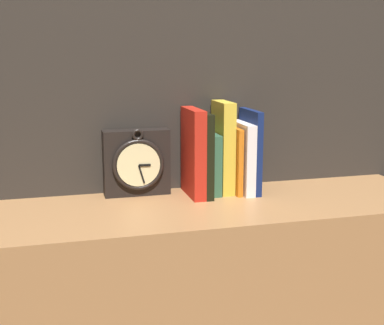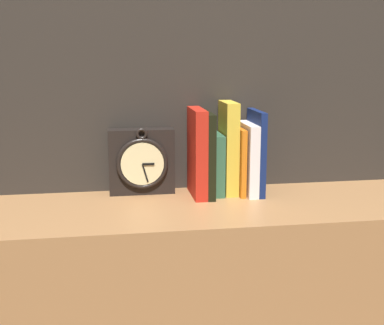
# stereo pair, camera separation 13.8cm
# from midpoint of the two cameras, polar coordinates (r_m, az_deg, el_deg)

# --- Properties ---
(clock) EXTENTS (0.18, 0.07, 0.19)m
(clock) POSITION_cam_midpoint_polar(r_m,az_deg,el_deg) (1.51, -2.81, 0.07)
(clock) COLOR black
(clock) RESTS_ON bookshelf
(book_slot0_red) EXTENTS (0.03, 0.15, 0.24)m
(book_slot0_red) POSITION_cam_midpoint_polar(r_m,az_deg,el_deg) (1.48, 3.23, 1.04)
(book_slot0_red) COLOR red
(book_slot0_red) RESTS_ON bookshelf
(book_slot1_black) EXTENTS (0.02, 0.15, 0.23)m
(book_slot1_black) POSITION_cam_midpoint_polar(r_m,az_deg,el_deg) (1.49, 4.27, 0.88)
(book_slot1_black) COLOR black
(book_slot1_black) RESTS_ON bookshelf
(book_slot2_green) EXTENTS (0.03, 0.12, 0.17)m
(book_slot2_green) POSITION_cam_midpoint_polar(r_m,az_deg,el_deg) (1.52, 5.15, -0.14)
(book_slot2_green) COLOR #326144
(book_slot2_green) RESTS_ON bookshelf
(book_slot3_yellow) EXTENTS (0.04, 0.12, 0.26)m
(book_slot3_yellow) POSITION_cam_midpoint_polar(r_m,az_deg,el_deg) (1.52, 6.51, 1.55)
(book_slot3_yellow) COLOR gold
(book_slot3_yellow) RESTS_ON bookshelf
(book_slot4_orange) EXTENTS (0.01, 0.14, 0.19)m
(book_slot4_orange) POSITION_cam_midpoint_polar(r_m,az_deg,el_deg) (1.52, 7.55, 0.19)
(book_slot4_orange) COLOR orange
(book_slot4_orange) RESTS_ON bookshelf
(book_slot5_white) EXTENTS (0.03, 0.15, 0.20)m
(book_slot5_white) POSITION_cam_midpoint_polar(r_m,az_deg,el_deg) (1.53, 8.56, 0.40)
(book_slot5_white) COLOR white
(book_slot5_white) RESTS_ON bookshelf
(book_slot6_navy) EXTENTS (0.02, 0.15, 0.24)m
(book_slot6_navy) POSITION_cam_midpoint_polar(r_m,az_deg,el_deg) (1.53, 9.42, 1.08)
(book_slot6_navy) COLOR navy
(book_slot6_navy) RESTS_ON bookshelf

